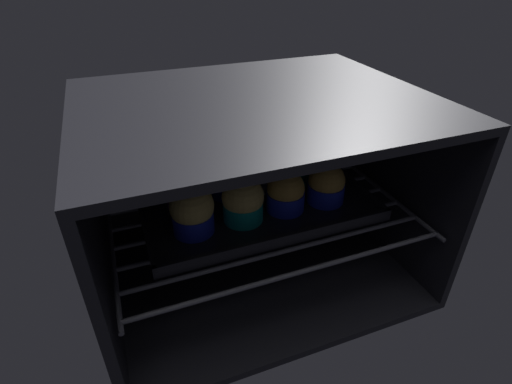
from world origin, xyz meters
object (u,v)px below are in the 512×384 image
(muffin_row0_col1, at_px, (243,201))
(baking_tray, at_px, (256,204))
(muffin_row0_col3, at_px, (326,184))
(muffin_row1_col1, at_px, (228,178))
(muffin_row1_col2, at_px, (269,169))
(muffin_row1_col0, at_px, (184,188))
(muffin_row0_col2, at_px, (286,193))
(muffin_row1_col3, at_px, (307,162))
(muffin_row0_col0, at_px, (192,211))

(muffin_row0_col1, bearing_deg, baking_tray, 47.26)
(muffin_row0_col3, relative_size, muffin_row1_col1, 1.01)
(muffin_row0_col3, distance_m, muffin_row1_col2, 0.12)
(muffin_row0_col3, relative_size, muffin_row1_col0, 1.08)
(muffin_row0_col1, bearing_deg, muffin_row1_col2, 45.85)
(muffin_row0_col2, xyz_separation_m, muffin_row1_col3, (0.09, 0.09, 0.00))
(baking_tray, relative_size, muffin_row1_col0, 5.50)
(muffin_row1_col3, bearing_deg, muffin_row1_col1, -179.68)
(muffin_row0_col2, bearing_deg, muffin_row1_col2, 88.04)
(muffin_row0_col0, xyz_separation_m, muffin_row0_col1, (0.09, 0.00, -0.00))
(muffin_row0_col0, relative_size, muffin_row1_col3, 1.05)
(baking_tray, distance_m, muffin_row0_col3, 0.14)
(muffin_row0_col3, distance_m, muffin_row1_col1, 0.19)
(muffin_row0_col1, bearing_deg, muffin_row0_col3, 0.85)
(baking_tray, relative_size, muffin_row1_col1, 5.12)
(muffin_row1_col1, bearing_deg, muffin_row1_col0, -177.45)
(muffin_row0_col3, bearing_deg, muffin_row1_col2, 132.69)
(muffin_row1_col0, relative_size, muffin_row1_col2, 0.88)
(baking_tray, bearing_deg, muffin_row0_col1, -132.74)
(muffin_row1_col2, distance_m, muffin_row1_col3, 0.09)
(muffin_row0_col0, bearing_deg, muffin_row1_col0, 86.66)
(baking_tray, bearing_deg, muffin_row1_col2, 44.47)
(muffin_row1_col0, bearing_deg, muffin_row1_col2, 0.71)
(muffin_row0_col1, height_order, muffin_row0_col2, muffin_row0_col1)
(muffin_row0_col1, height_order, muffin_row1_col1, muffin_row0_col1)
(baking_tray, xyz_separation_m, muffin_row1_col1, (-0.04, 0.05, 0.04))
(muffin_row0_col0, xyz_separation_m, muffin_row1_col2, (0.18, 0.09, -0.00))
(muffin_row0_col0, relative_size, muffin_row1_col1, 1.06)
(muffin_row1_col1, bearing_deg, muffin_row0_col3, -28.16)
(muffin_row1_col2, bearing_deg, muffin_row0_col0, -152.99)
(muffin_row0_col1, distance_m, muffin_row0_col3, 0.17)
(baking_tray, bearing_deg, muffin_row1_col0, 161.64)
(muffin_row1_col0, bearing_deg, muffin_row0_col2, -26.10)
(muffin_row1_col0, distance_m, muffin_row1_col1, 0.09)
(muffin_row0_col3, bearing_deg, baking_tray, 161.17)
(muffin_row0_col0, bearing_deg, muffin_row1_col1, 45.12)
(muffin_row0_col0, distance_m, muffin_row0_col2, 0.17)
(muffin_row0_col0, distance_m, muffin_row1_col2, 0.20)
(muffin_row1_col3, bearing_deg, muffin_row1_col2, -178.23)
(baking_tray, xyz_separation_m, muffin_row1_col0, (-0.13, 0.04, 0.04))
(muffin_row0_col1, relative_size, muffin_row1_col3, 1.01)
(muffin_row0_col3, height_order, muffin_row1_col2, muffin_row1_col2)
(muffin_row1_col0, distance_m, muffin_row1_col3, 0.26)
(muffin_row0_col2, relative_size, muffin_row1_col0, 1.01)
(muffin_row1_col0, xyz_separation_m, muffin_row1_col1, (0.09, 0.00, 0.00))
(muffin_row1_col0, height_order, muffin_row1_col2, muffin_row1_col2)
(muffin_row0_col2, bearing_deg, muffin_row1_col0, 153.90)
(baking_tray, distance_m, muffin_row1_col0, 0.14)
(muffin_row0_col3, xyz_separation_m, muffin_row1_col2, (-0.08, 0.09, 0.00))
(muffin_row0_col1, xyz_separation_m, muffin_row1_col0, (-0.09, 0.09, -0.01))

